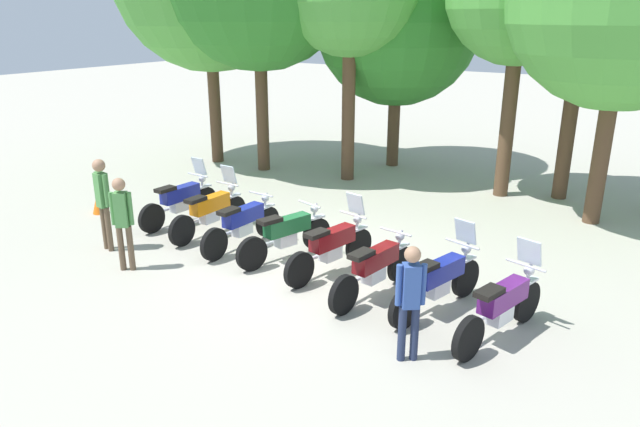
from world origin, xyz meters
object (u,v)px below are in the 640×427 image
Objects in this scene: motorcycle_3 at (286,234)px; person_1 at (410,296)px; traffic_cone at (99,202)px; person_0 at (122,217)px; motorcycle_5 at (375,268)px; person_2 at (103,197)px; motorcycle_7 at (502,305)px; motorcycle_2 at (243,223)px; motorcycle_1 at (210,211)px; motorcycle_4 at (332,246)px; motorcycle_6 at (439,280)px; motorcycle_0 at (180,200)px; tree_3 at (398,22)px.

person_1 is (3.35, -1.95, 0.45)m from motorcycle_3.
person_1 is at bearing -11.88° from traffic_cone.
traffic_cone is at bearing -152.61° from person_0.
person_0 is at bearing 117.91° from motorcycle_5.
person_2 is at bearing 131.40° from motorcycle_3.
motorcycle_3 is 3.87× the size of traffic_cone.
person_2 reaches higher than motorcycle_7.
motorcycle_2 is 2.31m from person_0.
motorcycle_4 is (3.19, -0.34, 0.00)m from motorcycle_1.
motorcycle_6 is 1.11m from motorcycle_7.
person_1 is at bearing -158.26° from motorcycle_6.
traffic_cone is at bearing -138.11° from person_1.
motorcycle_7 reaches higher than traffic_cone.
motorcycle_0 is at bearing 98.73° from motorcycle_3.
traffic_cone is at bearing 108.77° from motorcycle_0.
motorcycle_1 is 5.91m from person_1.
motorcycle_1 is 3.20m from motorcycle_4.
person_1 is 2.98× the size of traffic_cone.
motorcycle_7 is at bearing -94.77° from motorcycle_2.
person_0 reaches higher than motorcycle_5.
motorcycle_7 is (2.13, -0.23, 0.01)m from motorcycle_5.
motorcycle_3 is 0.99× the size of motorcycle_7.
tree_3 is (-2.51, 7.81, 3.70)m from motorcycle_4.
motorcycle_2 is 2.13m from motorcycle_4.
motorcycle_7 is (6.37, -0.98, 0.00)m from motorcycle_1.
motorcycle_1 is 1.02× the size of motorcycle_7.
person_0 is 1.18m from person_2.
motorcycle_1 is 2.25m from person_0.
motorcycle_6 is at bearing -92.54° from motorcycle_2.
tree_3 is (-1.45, 7.71, 3.71)m from motorcycle_3.
motorcycle_3 is at bearing -94.52° from motorcycle_0.
motorcycle_4 is 2.97m from person_1.
motorcycle_2 reaches higher than traffic_cone.
motorcycle_0 is 1.20× the size of person_2.
motorcycle_5 is (4.24, -0.74, -0.01)m from motorcycle_1.
motorcycle_0 is 6.97m from person_1.
person_0 reaches higher than motorcycle_4.
motorcycle_7 is (1.06, -0.32, 0.00)m from motorcycle_6.
person_1 is (5.48, -2.19, 0.44)m from motorcycle_1.
person_2 reaches higher than motorcycle_3.
motorcycle_0 is 5.38m from motorcycle_5.
tree_3 is at bearing 6.14° from motorcycle_2.
motorcycle_6 is 3.89× the size of traffic_cone.
person_0 reaches higher than motorcycle_0.
motorcycle_3 is (2.13, -0.24, -0.01)m from motorcycle_1.
traffic_cone is (-5.26, -0.14, -0.23)m from motorcycle_3.
person_2 reaches higher than person_0.
motorcycle_3 is 1.23× the size of person_0.
motorcycle_0 is 3.99× the size of traffic_cone.
motorcycle_5 is (2.12, -0.51, 0.00)m from motorcycle_3.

